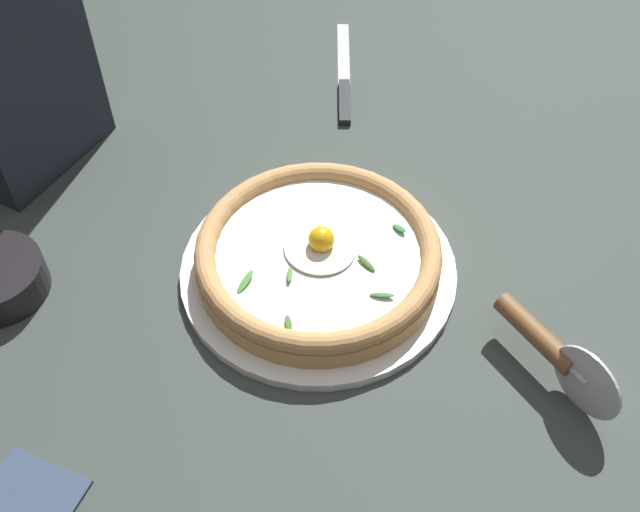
# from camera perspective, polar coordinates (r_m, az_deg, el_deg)

# --- Properties ---
(ground_plane) EXTENTS (2.40, 2.40, 0.03)m
(ground_plane) POSITION_cam_1_polar(r_m,az_deg,el_deg) (0.87, -1.63, -3.29)
(ground_plane) COLOR #363F3A
(ground_plane) RESTS_ON ground
(pizza_plate) EXTENTS (0.32, 0.32, 0.01)m
(pizza_plate) POSITION_cam_1_polar(r_m,az_deg,el_deg) (0.86, 0.00, -1.13)
(pizza_plate) COLOR white
(pizza_plate) RESTS_ON ground
(pizza) EXTENTS (0.28, 0.28, 0.06)m
(pizza) POSITION_cam_1_polar(r_m,az_deg,el_deg) (0.84, 0.00, 0.04)
(pizza) COLOR tan
(pizza) RESTS_ON pizza_plate
(pizza_cutter) EXTENTS (0.16, 0.06, 0.08)m
(pizza_cutter) POSITION_cam_1_polar(r_m,az_deg,el_deg) (0.79, 17.08, -6.66)
(pizza_cutter) COLOR silver
(pizza_cutter) RESTS_ON ground
(table_knife) EXTENTS (0.18, 0.21, 0.01)m
(table_knife) POSITION_cam_1_polar(r_m,az_deg,el_deg) (1.13, 1.86, 12.85)
(table_knife) COLOR silver
(table_knife) RESTS_ON ground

